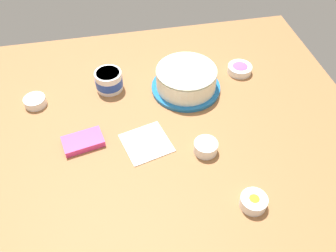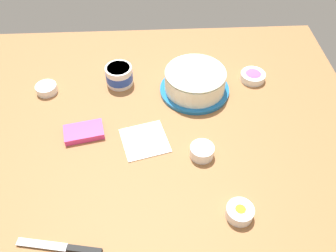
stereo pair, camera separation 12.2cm
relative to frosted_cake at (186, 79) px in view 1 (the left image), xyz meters
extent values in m
plane|color=#936038|center=(-0.18, -0.33, -0.05)|extent=(1.54, 1.54, 0.00)
cylinder|color=#1E6BB2|center=(0.00, 0.00, -0.04)|extent=(0.27, 0.27, 0.01)
cylinder|color=brown|center=(0.00, 0.00, -0.01)|extent=(0.21, 0.21, 0.06)
cylinder|color=white|center=(0.00, 0.00, 0.00)|extent=(0.23, 0.23, 0.07)
ellipsoid|color=white|center=(0.00, 0.00, 0.04)|extent=(0.23, 0.23, 0.03)
cylinder|color=white|center=(-0.29, 0.06, -0.01)|extent=(0.10, 0.10, 0.08)
cylinder|color=#2347B2|center=(-0.29, 0.06, -0.01)|extent=(0.11, 0.11, 0.03)
cylinder|color=white|center=(-0.29, 0.06, 0.02)|extent=(0.09, 0.09, 0.01)
cylinder|color=white|center=(-0.01, -0.32, -0.03)|extent=(0.08, 0.08, 0.04)
cylinder|color=pink|center=(-0.01, -0.32, -0.03)|extent=(0.07, 0.07, 0.01)
ellipsoid|color=pink|center=(-0.01, -0.32, -0.02)|extent=(0.06, 0.06, 0.02)
cylinder|color=white|center=(0.24, 0.06, -0.03)|extent=(0.10, 0.10, 0.03)
cylinder|color=#B251C6|center=(0.24, 0.06, -0.03)|extent=(0.08, 0.08, 0.01)
ellipsoid|color=#B251C6|center=(0.24, 0.06, -0.02)|extent=(0.07, 0.07, 0.02)
cylinder|color=white|center=(-0.57, 0.02, -0.03)|extent=(0.08, 0.08, 0.03)
cylinder|color=blue|center=(-0.57, 0.02, -0.04)|extent=(0.07, 0.07, 0.01)
ellipsoid|color=blue|center=(-0.57, 0.02, -0.03)|extent=(0.06, 0.06, 0.02)
cylinder|color=white|center=(0.07, -0.54, -0.03)|extent=(0.08, 0.08, 0.04)
cylinder|color=orange|center=(0.07, -0.54, -0.03)|extent=(0.07, 0.07, 0.01)
ellipsoid|color=orange|center=(0.07, -0.54, -0.02)|extent=(0.06, 0.06, 0.02)
cube|color=#E53D8E|center=(-0.41, -0.21, -0.04)|extent=(0.15, 0.11, 0.02)
cube|color=white|center=(-0.20, -0.25, -0.05)|extent=(0.18, 0.18, 0.01)
camera|label=1|loc=(-0.28, -1.02, 0.88)|focal=38.06mm
camera|label=2|loc=(-0.16, -1.04, 0.88)|focal=38.06mm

